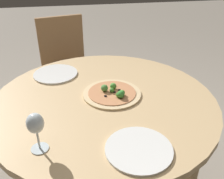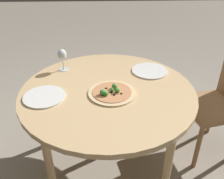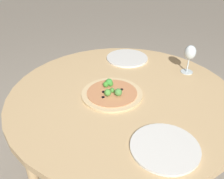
{
  "view_description": "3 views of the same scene",
  "coord_description": "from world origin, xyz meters",
  "px_view_note": "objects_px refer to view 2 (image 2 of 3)",
  "views": [
    {
      "loc": [
        1.08,
        -0.15,
        1.41
      ],
      "look_at": [
        -0.03,
        0.05,
        0.76
      ],
      "focal_mm": 40.0,
      "sensor_mm": 36.0,
      "label": 1
    },
    {
      "loc": [
        0.02,
        1.39,
        1.59
      ],
      "look_at": [
        -0.03,
        0.05,
        0.76
      ],
      "focal_mm": 40.0,
      "sensor_mm": 36.0,
      "label": 2
    },
    {
      "loc": [
        -1.02,
        -0.25,
        1.42
      ],
      "look_at": [
        -0.03,
        0.05,
        0.76
      ],
      "focal_mm": 40.0,
      "sensor_mm": 36.0,
      "label": 3
    }
  ],
  "objects_px": {
    "pizza": "(112,92)",
    "wine_glass": "(62,56)",
    "chair": "(220,100)",
    "plate_near": "(44,97)",
    "plate_far": "(150,71)"
  },
  "relations": [
    {
      "from": "pizza",
      "to": "wine_glass",
      "type": "bearing_deg",
      "value": -44.83
    },
    {
      "from": "wine_glass",
      "to": "plate_near",
      "type": "distance_m",
      "value": 0.4
    },
    {
      "from": "chair",
      "to": "pizza",
      "type": "distance_m",
      "value": 0.93
    },
    {
      "from": "pizza",
      "to": "plate_far",
      "type": "relative_size",
      "value": 1.16
    },
    {
      "from": "chair",
      "to": "plate_near",
      "type": "height_order",
      "value": "chair"
    },
    {
      "from": "pizza",
      "to": "wine_glass",
      "type": "height_order",
      "value": "wine_glass"
    },
    {
      "from": "wine_glass",
      "to": "plate_far",
      "type": "distance_m",
      "value": 0.65
    },
    {
      "from": "chair",
      "to": "pizza",
      "type": "relative_size",
      "value": 2.99
    },
    {
      "from": "pizza",
      "to": "plate_near",
      "type": "relative_size",
      "value": 1.17
    },
    {
      "from": "plate_near",
      "to": "plate_far",
      "type": "height_order",
      "value": "same"
    },
    {
      "from": "chair",
      "to": "wine_glass",
      "type": "height_order",
      "value": "chair"
    },
    {
      "from": "wine_glass",
      "to": "plate_near",
      "type": "relative_size",
      "value": 0.63
    },
    {
      "from": "wine_glass",
      "to": "plate_far",
      "type": "relative_size",
      "value": 0.62
    },
    {
      "from": "plate_near",
      "to": "plate_far",
      "type": "relative_size",
      "value": 0.99
    },
    {
      "from": "chair",
      "to": "plate_far",
      "type": "xyz_separation_m",
      "value": [
        0.57,
        -0.06,
        0.24
      ]
    }
  ]
}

